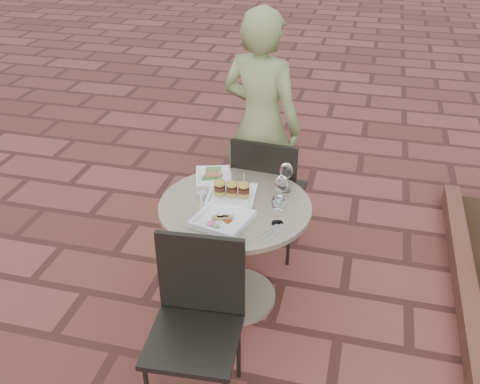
% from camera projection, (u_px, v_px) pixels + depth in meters
% --- Properties ---
extents(ground, '(60.00, 60.00, 0.00)m').
position_uv_depth(ground, '(206.00, 313.00, 3.39)').
color(ground, brown).
rests_on(ground, ground).
extents(cafe_table, '(0.90, 0.90, 0.73)m').
position_uv_depth(cafe_table, '(235.00, 238.00, 3.26)').
color(cafe_table, gray).
rests_on(cafe_table, ground).
extents(chair_far, '(0.47, 0.47, 0.93)m').
position_uv_depth(chair_far, '(267.00, 187.00, 3.66)').
color(chair_far, black).
rests_on(chair_far, ground).
extents(chair_near, '(0.47, 0.47, 0.93)m').
position_uv_depth(chair_near, '(197.00, 311.00, 2.63)').
color(chair_near, black).
rests_on(chair_near, ground).
extents(diner, '(0.70, 0.55, 1.68)m').
position_uv_depth(diner, '(261.00, 125.00, 3.84)').
color(diner, olive).
rests_on(diner, ground).
extents(plate_salmon, '(0.28, 0.28, 0.06)m').
position_uv_depth(plate_salmon, '(213.00, 175.00, 3.40)').
color(plate_salmon, silver).
rests_on(plate_salmon, cafe_table).
extents(plate_sliders, '(0.30, 0.30, 0.18)m').
position_uv_depth(plate_sliders, '(232.00, 192.00, 3.18)').
color(plate_sliders, silver).
rests_on(plate_sliders, cafe_table).
extents(plate_tuna, '(0.34, 0.34, 0.03)m').
position_uv_depth(plate_tuna, '(222.00, 219.00, 2.97)').
color(plate_tuna, silver).
rests_on(plate_tuna, cafe_table).
extents(wine_glass_right, '(0.08, 0.08, 0.19)m').
position_uv_depth(wine_glass_right, '(278.00, 204.00, 2.89)').
color(wine_glass_right, white).
rests_on(wine_glass_right, cafe_table).
extents(wine_glass_mid, '(0.08, 0.08, 0.19)m').
position_uv_depth(wine_glass_mid, '(286.00, 171.00, 3.20)').
color(wine_glass_mid, white).
rests_on(wine_glass_mid, cafe_table).
extents(wine_glass_far, '(0.08, 0.08, 0.19)m').
position_uv_depth(wine_glass_far, '(281.00, 185.00, 3.06)').
color(wine_glass_far, white).
rests_on(wine_glass_far, cafe_table).
extents(steel_ramekin, '(0.07, 0.07, 0.04)m').
position_uv_depth(steel_ramekin, '(201.00, 195.00, 3.18)').
color(steel_ramekin, silver).
rests_on(steel_ramekin, cafe_table).
extents(cutlery_set, '(0.19, 0.25, 0.00)m').
position_uv_depth(cutlery_set, '(269.00, 233.00, 2.88)').
color(cutlery_set, silver).
rests_on(cutlery_set, cafe_table).
extents(planter_curb, '(0.12, 3.00, 0.15)m').
position_uv_depth(planter_curb, '(470.00, 317.00, 3.26)').
color(planter_curb, brown).
rests_on(planter_curb, ground).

